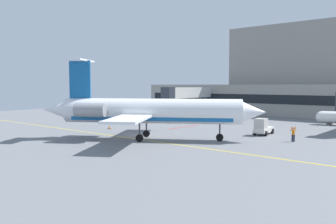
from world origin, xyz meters
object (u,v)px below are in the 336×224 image
object	(u,v)px
belt_loader	(263,127)
marshaller	(293,134)
regional_jet	(147,111)
baggage_tug	(231,116)
pushback_tractor	(190,114)

from	to	relation	value
belt_loader	marshaller	size ratio (longest dim) A/B	2.31
regional_jet	baggage_tug	world-z (taller)	regional_jet
pushback_tractor	marshaller	size ratio (longest dim) A/B	1.84
regional_jet	belt_loader	bearing A→B (deg)	54.55
belt_loader	pushback_tractor	bearing A→B (deg)	147.56
regional_jet	marshaller	distance (m)	18.01
regional_jet	marshaller	world-z (taller)	regional_jet
pushback_tractor	marshaller	world-z (taller)	marshaller
regional_jet	pushback_tractor	size ratio (longest dim) A/B	7.45
baggage_tug	belt_loader	distance (m)	21.31
belt_loader	marshaller	bearing A→B (deg)	-30.14
pushback_tractor	belt_loader	bearing A→B (deg)	-32.44
baggage_tug	marshaller	xyz separation A→B (m)	(19.51, -19.12, 0.12)
baggage_tug	pushback_tractor	xyz separation A→B (m)	(-9.26, -1.13, -0.02)
regional_jet	marshaller	xyz separation A→B (m)	(14.76, 9.99, -2.63)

